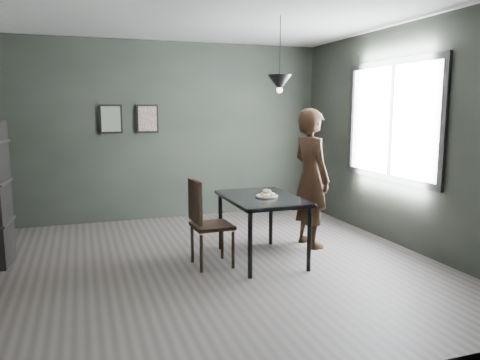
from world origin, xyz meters
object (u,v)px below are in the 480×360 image
object	(u,v)px
cafe_table	(262,203)
pendant_lamp	(280,83)
white_plate	(267,197)
woman	(311,178)
wood_chair	(204,217)

from	to	relation	value
cafe_table	pendant_lamp	world-z (taller)	pendant_lamp
cafe_table	pendant_lamp	distance (m)	1.41
cafe_table	white_plate	size ratio (longest dim) A/B	5.22
woman	wood_chair	world-z (taller)	woman
wood_chair	pendant_lamp	world-z (taller)	pendant_lamp
white_plate	cafe_table	bearing A→B (deg)	137.30
wood_chair	cafe_table	bearing A→B (deg)	-1.16
woman	wood_chair	xyz separation A→B (m)	(-1.49, -0.35, -0.32)
cafe_table	pendant_lamp	size ratio (longest dim) A/B	1.39
cafe_table	wood_chair	distance (m)	0.70
wood_chair	pendant_lamp	xyz separation A→B (m)	(0.94, 0.12, 1.49)
cafe_table	white_plate	xyz separation A→B (m)	(0.05, -0.04, 0.08)
wood_chair	pendant_lamp	distance (m)	1.77
wood_chair	white_plate	bearing A→B (deg)	-4.51
white_plate	wood_chair	bearing A→B (deg)	178.14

